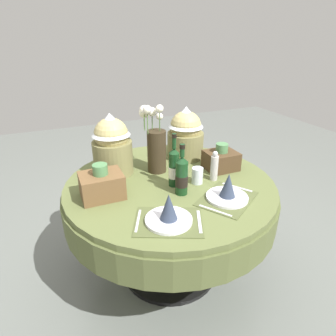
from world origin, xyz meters
The scene contains 13 objects.
ground centered at (0.00, 0.00, 0.00)m, with size 8.00×8.00×0.00m, color slate.
dining_table centered at (0.00, 0.00, 0.59)m, with size 1.36×1.36×0.73m.
place_setting_left centered at (-0.18, -0.40, 0.78)m, with size 0.42×0.38×0.16m.
place_setting_right centered at (0.21, -0.33, 0.78)m, with size 0.43×0.40×0.16m.
flower_vase centered at (-0.03, 0.19, 0.93)m, with size 0.16×0.18×0.47m.
wine_bottle_left centered at (0.00, -0.17, 0.85)m, with size 0.07×0.07×0.31m.
wine_bottle_centre centered at (0.00, -0.06, 0.86)m, with size 0.07×0.07×0.34m.
tumbler_near_left centered at (0.15, -0.09, 0.78)m, with size 0.07×0.07×0.10m, color silver.
pepper_mill centered at (0.27, -0.09, 0.82)m, with size 0.05×0.05×0.20m.
gift_tub_back_left centered at (-0.30, 0.27, 0.95)m, with size 0.26×0.26×0.41m.
gift_tub_back_right centered at (0.27, 0.33, 0.94)m, with size 0.27×0.27×0.39m.
woven_basket_side_left centered at (-0.44, -0.02, 0.81)m, with size 0.24×0.19×0.20m.
woven_basket_side_right centered at (0.40, 0.04, 0.80)m, with size 0.21×0.19×0.19m.
Camera 1 is at (-0.66, -1.51, 1.60)m, focal length 30.95 mm.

